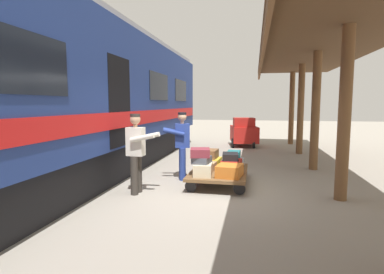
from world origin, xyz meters
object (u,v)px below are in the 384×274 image
Objects in this scene: suitcase_gray_aluminum at (233,163)px; suitcase_black_hardshell at (230,156)px; suitcase_red_plastic at (231,165)px; suitcase_brown_leather at (210,154)px; train_car at (60,97)px; suitcase_orange_carryall at (230,171)px; suitcase_teal_softside at (234,155)px; luggage_cart at (219,172)px; suitcase_cream_canvas at (203,169)px; suitcase_slate_roller at (202,160)px; porter_in_overalls at (181,143)px; suitcase_burgundy_valise at (200,153)px; suitcase_tan_vintage at (207,166)px; baggage_tug at (244,132)px; porter_by_door at (137,151)px; suitcase_yellow_case at (210,162)px.

suitcase_black_hardshell is at bearing 86.57° from suitcase_gray_aluminum.
suitcase_black_hardshell is at bearing -35.49° from suitcase_red_plastic.
train_car is at bearing 21.26° from suitcase_brown_leather.
suitcase_red_plastic is at bearing -90.00° from suitcase_orange_carryall.
train_car is at bearing 17.67° from suitcase_teal_softside.
suitcase_cream_canvas reaches higher than luggage_cart.
suitcase_slate_roller is (0.63, -0.03, 0.21)m from suitcase_orange_carryall.
porter_in_overalls is (1.28, -0.80, 0.47)m from suitcase_orange_carryall.
suitcase_teal_softside reaches higher than suitcase_cream_canvas.
suitcase_slate_roller is at bearing 39.68° from suitcase_red_plastic.
suitcase_orange_carryall is 0.76m from suitcase_burgundy_valise.
suitcase_gray_aluminum reaches higher than suitcase_tan_vintage.
suitcase_red_plastic is (-3.95, -0.74, -1.60)m from train_car.
suitcase_brown_leather reaches higher than suitcase_gray_aluminum.
suitcase_burgundy_valise is 7.35m from baggage_tug.
suitcase_red_plastic is at bearing 90.00° from suitcase_gray_aluminum.
luggage_cart is 4.30× the size of suitcase_slate_roller.
suitcase_tan_vintage is at bearing 40.75° from suitcase_teal_softside.
baggage_tug is (-0.68, -7.30, -0.04)m from suitcase_slate_roller.
suitcase_black_hardshell is at bearing 136.01° from suitcase_brown_leather.
train_car is 4.27m from suitcase_orange_carryall.
luggage_cart is 4.29× the size of suitcase_teal_softside.
suitcase_slate_roller is 1.02× the size of suitcase_burgundy_valise.
suitcase_slate_roller is 7.33m from baggage_tug.
suitcase_orange_carryall reaches higher than suitcase_tan_vintage.
train_car is at bearing 11.03° from suitcase_black_hardshell.
porter_by_door reaches higher than suitcase_slate_roller.
baggage_tug is (-0.72, -7.31, -0.20)m from suitcase_burgundy_valise.
suitcase_gray_aluminum and suitcase_yellow_case have the same top height.
porter_in_overalls is at bearing -159.64° from train_car.
porter_in_overalls is (0.69, -0.80, 0.47)m from suitcase_cream_canvas.
suitcase_burgundy_valise reaches higher than suitcase_orange_carryall.
suitcase_orange_carryall reaches higher than suitcase_yellow_case.
suitcase_teal_softside is 0.27× the size of porter_in_overalls.
suitcase_tan_vintage is 0.95× the size of suitcase_teal_softside.
suitcase_cream_canvas is at bearing 0.00° from suitcase_orange_carryall.
suitcase_slate_roller reaches higher than suitcase_brown_leather.
porter_by_door is at bearing 168.94° from train_car.
suitcase_cream_canvas is 7.36m from baggage_tug.
suitcase_black_hardshell is 2.23m from porter_by_door.
suitcase_brown_leather reaches higher than suitcase_orange_carryall.
luggage_cart is 3.94× the size of suitcase_black_hardshell.
porter_in_overalls reaches higher than suitcase_gray_aluminum.
suitcase_orange_carryall is at bearing 93.16° from suitcase_black_hardshell.
suitcase_orange_carryall is 0.36× the size of porter_in_overalls.
porter_in_overalls is at bearing 24.65° from suitcase_brown_leather.
suitcase_tan_vintage is at bearing -167.56° from train_car.
suitcase_burgundy_valise is at bearing -176.30° from train_car.
train_car is at bearing 20.36° from porter_in_overalls.
suitcase_tan_vintage is 0.83m from suitcase_teal_softside.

